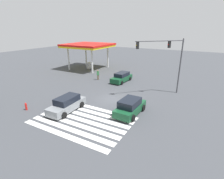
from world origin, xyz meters
TOP-DOWN VIEW (x-y plane):
  - ground_plane at (0.00, 0.00)m, footprint 116.48×116.48m
  - crosswalk_markings at (0.00, -6.01)m, footprint 9.47×6.30m
  - traffic_signal_mast at (5.42, 5.42)m, footprint 4.88×4.88m
  - car_0 at (3.55, -2.43)m, footprint 2.28×4.46m
  - car_1 at (-2.81, -5.16)m, footprint 2.10×4.80m
  - car_2 at (-2.47, 7.80)m, footprint 2.23×4.80m
  - gas_station_canopy at (-13.40, 13.37)m, footprint 9.04×9.04m
  - pedestrian at (-6.60, 6.74)m, footprint 0.41×0.41m
  - fire_hydrant at (-6.98, -7.25)m, footprint 0.22×0.22m

SIDE VIEW (x-z plane):
  - ground_plane at x=0.00m, z-range 0.00..0.00m
  - crosswalk_markings at x=0.00m, z-range 0.00..0.01m
  - fire_hydrant at x=-6.98m, z-range 0.00..0.86m
  - car_2 at x=-2.47m, z-range -0.04..1.53m
  - car_1 at x=-2.81m, z-range -0.04..1.61m
  - car_0 at x=3.55m, z-range -0.04..1.65m
  - pedestrian at x=-6.60m, z-range 0.11..1.89m
  - gas_station_canopy at x=-13.40m, z-range 2.19..7.64m
  - traffic_signal_mast at x=5.42m, z-range 1.58..9.02m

